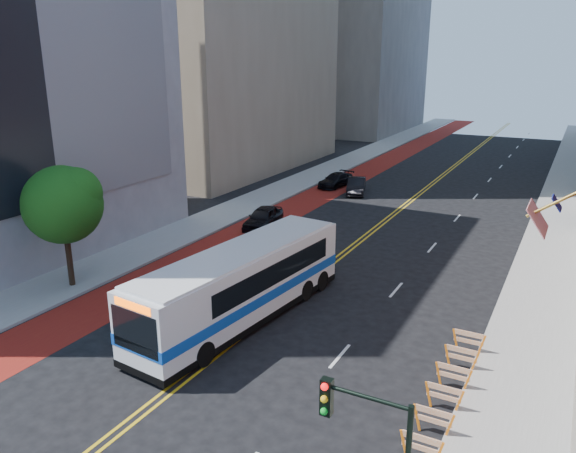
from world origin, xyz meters
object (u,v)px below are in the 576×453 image
(car_b, at_px, (356,186))
(car_c, at_px, (336,180))
(traffic_signal, at_px, (370,449))
(car_a, at_px, (263,218))
(street_tree, at_px, (64,202))
(transit_bus, at_px, (243,283))

(car_b, distance_m, car_c, 3.28)
(traffic_signal, relative_size, car_a, 1.09)
(car_a, xyz_separation_m, car_c, (-0.59, 15.08, -0.13))
(car_a, distance_m, car_c, 15.10)
(street_tree, distance_m, traffic_signal, 22.79)
(street_tree, xyz_separation_m, car_b, (5.97, 27.93, -4.18))
(transit_bus, xyz_separation_m, car_a, (-6.74, 13.46, -1.11))
(transit_bus, xyz_separation_m, car_b, (-4.53, 26.84, -1.16))
(street_tree, bearing_deg, car_b, 77.93)
(car_a, xyz_separation_m, car_b, (2.21, 13.38, -0.05))
(traffic_signal, height_order, car_c, traffic_signal)
(car_a, height_order, car_b, car_a)
(traffic_signal, bearing_deg, car_b, 111.39)
(transit_bus, distance_m, car_b, 27.24)
(car_a, relative_size, car_c, 1.02)
(transit_bus, distance_m, car_a, 15.09)
(traffic_signal, xyz_separation_m, car_a, (-16.90, 24.11, -2.93))
(street_tree, relative_size, traffic_signal, 1.32)
(street_tree, relative_size, car_b, 1.50)
(street_tree, xyz_separation_m, traffic_signal, (20.66, -9.55, -1.19))
(traffic_signal, bearing_deg, transit_bus, 133.64)
(traffic_signal, height_order, car_b, traffic_signal)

